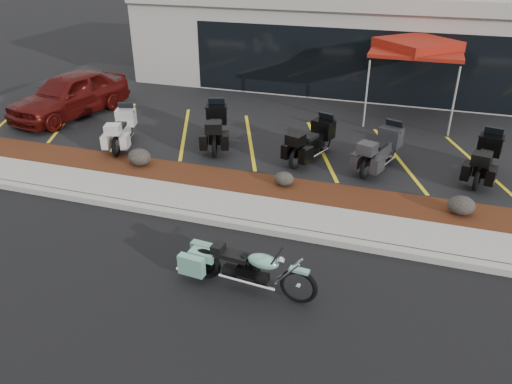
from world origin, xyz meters
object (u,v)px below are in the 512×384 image
(hero_cruiser, at_px, (299,281))
(traffic_cone, at_px, (326,120))
(touring_white, at_px, (127,120))
(popup_canopy, at_px, (417,47))
(parked_car, at_px, (70,95))

(hero_cruiser, xyz_separation_m, traffic_cone, (-1.18, 8.61, -0.06))
(touring_white, distance_m, traffic_cone, 6.30)
(hero_cruiser, xyz_separation_m, touring_white, (-6.79, 5.78, 0.26))
(touring_white, height_order, popup_canopy, popup_canopy)
(touring_white, bearing_deg, hero_cruiser, -147.27)
(hero_cruiser, distance_m, traffic_cone, 8.69)
(traffic_cone, height_order, popup_canopy, popup_canopy)
(popup_canopy, bearing_deg, touring_white, -133.70)
(parked_car, bearing_deg, popup_canopy, 29.47)
(parked_car, distance_m, popup_canopy, 11.68)
(touring_white, bearing_deg, traffic_cone, -80.09)
(touring_white, relative_size, traffic_cone, 4.02)
(traffic_cone, bearing_deg, popup_canopy, 35.72)
(hero_cruiser, bearing_deg, traffic_cone, 103.18)
(parked_car, bearing_deg, touring_white, -10.41)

